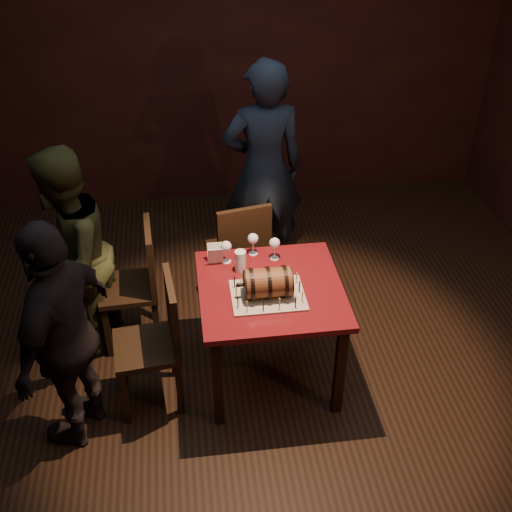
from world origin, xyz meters
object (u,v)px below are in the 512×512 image
object	(u,v)px
chair_back	(241,249)
chair_left_front	(158,337)
person_left_front	(65,336)
wine_glass_left	(226,247)
pub_table	(271,301)
barrel_cake	(268,283)
wine_glass_mid	(253,239)
person_left_rear	(69,258)
chair_left_rear	(138,279)
wine_glass_right	(275,244)
person_back	(264,170)
pint_of_ale	(240,262)

from	to	relation	value
chair_back	chair_left_front	xyz separation A→B (m)	(-0.61, -0.88, 0.00)
person_left_front	wine_glass_left	bearing A→B (deg)	146.15
pub_table	barrel_cake	world-z (taller)	barrel_cake
wine_glass_mid	person_left_rear	bearing A→B (deg)	175.99
barrel_cake	chair_left_rear	world-z (taller)	barrel_cake
chair_back	chair_left_rear	world-z (taller)	same
wine_glass_right	pub_table	bearing A→B (deg)	-103.04
chair_left_rear	person_left_rear	xyz separation A→B (m)	(-0.43, -0.04, 0.25)
barrel_cake	chair_back	bearing A→B (deg)	95.01
chair_back	person_back	bearing A→B (deg)	65.78
wine_glass_right	chair_left_front	bearing A→B (deg)	-152.29
pub_table	chair_left_rear	distance (m)	1.00
wine_glass_right	person_left_rear	size ratio (longest dim) A/B	0.10
wine_glass_left	person_back	world-z (taller)	person_back
wine_glass_left	person_back	bearing A→B (deg)	68.92
chair_left_rear	person_back	xyz separation A→B (m)	(0.99, 0.81, 0.36)
barrel_cake	wine_glass_left	distance (m)	0.45
wine_glass_mid	chair_back	size ratio (longest dim) A/B	0.17
pub_table	wine_glass_left	xyz separation A→B (m)	(-0.25, 0.31, 0.23)
wine_glass_mid	person_left_front	size ratio (longest dim) A/B	0.11
wine_glass_left	chair_left_front	size ratio (longest dim) A/B	0.17
wine_glass_right	person_left_rear	distance (m)	1.36
wine_glass_left	wine_glass_right	world-z (taller)	same
chair_left_rear	wine_glass_right	bearing A→B (deg)	-12.23
wine_glass_left	wine_glass_mid	xyz separation A→B (m)	(0.18, 0.07, -0.00)
person_left_rear	pint_of_ale	bearing A→B (deg)	93.50
barrel_cake	chair_left_rear	xyz separation A→B (m)	(-0.82, 0.59, -0.33)
person_left_rear	person_left_front	distance (m)	0.77
pint_of_ale	person_left_front	size ratio (longest dim) A/B	0.10
wine_glass_left	chair_left_front	distance (m)	0.72
pub_table	person_left_front	world-z (taller)	person_left_front
chair_left_rear	chair_left_front	bearing A→B (deg)	-77.91
barrel_cake	person_back	xyz separation A→B (m)	(0.17, 1.40, 0.03)
wine_glass_right	chair_left_rear	distance (m)	1.00
pub_table	person_left_front	bearing A→B (deg)	-166.01
barrel_cake	pint_of_ale	distance (m)	0.32
pub_table	barrel_cake	bearing A→B (deg)	-110.26
wine_glass_mid	wine_glass_left	bearing A→B (deg)	-159.82
pint_of_ale	barrel_cake	bearing A→B (deg)	-64.29
chair_left_rear	person_left_front	xyz separation A→B (m)	(-0.37, -0.81, 0.24)
wine_glass_right	chair_back	xyz separation A→B (m)	(-0.18, 0.46, -0.35)
barrel_cake	chair_left_rear	bearing A→B (deg)	144.37
barrel_cake	wine_glass_right	world-z (taller)	barrel_cake
wine_glass_mid	chair_left_rear	xyz separation A→B (m)	(-0.79, 0.13, -0.34)
wine_glass_right	person_left_front	bearing A→B (deg)	-154.86
person_left_front	pub_table	bearing A→B (deg)	128.11
wine_glass_right	person_back	xyz separation A→B (m)	(0.07, 1.01, 0.02)
chair_left_rear	person_left_front	size ratio (longest dim) A/B	0.61
pub_table	wine_glass_mid	world-z (taller)	wine_glass_mid
chair_left_rear	chair_left_front	size ratio (longest dim) A/B	1.00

